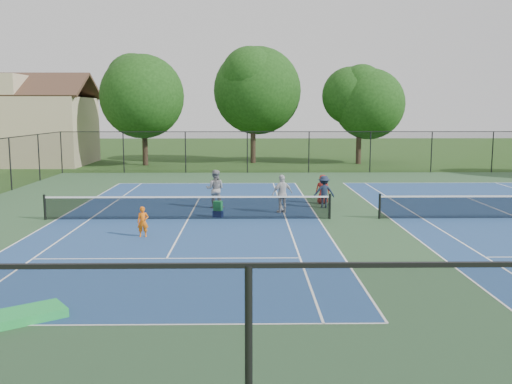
{
  "coord_description": "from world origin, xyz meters",
  "views": [
    {
      "loc": [
        -4.51,
        -23.5,
        4.53
      ],
      "look_at": [
        -4.16,
        -1.0,
        1.3
      ],
      "focal_mm": 40.0,
      "sensor_mm": 36.0,
      "label": 1
    }
  ],
  "objects_px": {
    "tree_back_b": "(253,86)",
    "instructor": "(215,189)",
    "tree_back_c": "(360,99)",
    "ball_hopper": "(218,206)",
    "tree_back_a": "(144,92)",
    "bystander_a": "(282,194)",
    "child_player": "(143,222)",
    "bystander_b": "(324,192)",
    "bystander_c": "(323,189)",
    "clapboard_house": "(28,128)",
    "ball_crate": "(218,214)"
  },
  "relations": [
    {
      "from": "tree_back_b",
      "to": "bystander_b",
      "type": "xyz_separation_m",
      "value": [
        3.08,
        -23.19,
        -5.84
      ]
    },
    {
      "from": "tree_back_b",
      "to": "clapboard_house",
      "type": "xyz_separation_m",
      "value": [
        -19.0,
        -1.0,
        -3.5
      ]
    },
    {
      "from": "tree_back_b",
      "to": "ball_crate",
      "type": "height_order",
      "value": "tree_back_b"
    },
    {
      "from": "ball_crate",
      "to": "tree_back_b",
      "type": "bearing_deg",
      "value": 86.03
    },
    {
      "from": "tree_back_a",
      "to": "bystander_a",
      "type": "xyz_separation_m",
      "value": [
        10.04,
        -22.51,
        -5.18
      ]
    },
    {
      "from": "bystander_a",
      "to": "ball_hopper",
      "type": "distance_m",
      "value": 3.0
    },
    {
      "from": "bystander_c",
      "to": "ball_hopper",
      "type": "bearing_deg",
      "value": 31.97
    },
    {
      "from": "ball_hopper",
      "to": "tree_back_c",
      "type": "bearing_deg",
      "value": 66.26
    },
    {
      "from": "tree_back_b",
      "to": "bystander_b",
      "type": "bearing_deg",
      "value": -82.43
    },
    {
      "from": "tree_back_a",
      "to": "bystander_a",
      "type": "relative_size",
      "value": 5.33
    },
    {
      "from": "instructor",
      "to": "child_player",
      "type": "bearing_deg",
      "value": 74.99
    },
    {
      "from": "tree_back_b",
      "to": "ball_crate",
      "type": "xyz_separation_m",
      "value": [
        -1.77,
        -25.49,
        -6.45
      ]
    },
    {
      "from": "instructor",
      "to": "tree_back_a",
      "type": "bearing_deg",
      "value": -66.5
    },
    {
      "from": "child_player",
      "to": "bystander_b",
      "type": "xyz_separation_m",
      "value": [
        7.35,
        6.12,
        0.2
      ]
    },
    {
      "from": "tree_back_c",
      "to": "bystander_a",
      "type": "bearing_deg",
      "value": -108.69
    },
    {
      "from": "child_player",
      "to": "bystander_c",
      "type": "height_order",
      "value": "bystander_c"
    },
    {
      "from": "bystander_c",
      "to": "bystander_a",
      "type": "bearing_deg",
      "value": 46.34
    },
    {
      "from": "tree_back_b",
      "to": "tree_back_c",
      "type": "relative_size",
      "value": 1.19
    },
    {
      "from": "bystander_a",
      "to": "ball_hopper",
      "type": "bearing_deg",
      "value": -6.39
    },
    {
      "from": "tree_back_a",
      "to": "bystander_c",
      "type": "xyz_separation_m",
      "value": [
        12.17,
        -20.05,
        -5.32
      ]
    },
    {
      "from": "tree_back_a",
      "to": "instructor",
      "type": "distance_m",
      "value": 22.89
    },
    {
      "from": "bystander_a",
      "to": "ball_hopper",
      "type": "xyz_separation_m",
      "value": [
        -2.81,
        -0.98,
        -0.37
      ]
    },
    {
      "from": "bystander_c",
      "to": "instructor",
      "type": "bearing_deg",
      "value": 9.45
    },
    {
      "from": "ball_hopper",
      "to": "instructor",
      "type": "bearing_deg",
      "value": 95.96
    },
    {
      "from": "clapboard_house",
      "to": "bystander_a",
      "type": "bearing_deg",
      "value": -49.55
    },
    {
      "from": "bystander_c",
      "to": "ball_crate",
      "type": "xyz_separation_m",
      "value": [
        -4.94,
        -3.44,
        -0.58
      ]
    },
    {
      "from": "bystander_b",
      "to": "tree_back_c",
      "type": "bearing_deg",
      "value": -106.4
    },
    {
      "from": "tree_back_c",
      "to": "clapboard_house",
      "type": "distance_m",
      "value": 28.1
    },
    {
      "from": "tree_back_b",
      "to": "tree_back_c",
      "type": "distance_m",
      "value": 9.12
    },
    {
      "from": "tree_back_c",
      "to": "ball_hopper",
      "type": "relative_size",
      "value": 20.51
    },
    {
      "from": "bystander_b",
      "to": "bystander_c",
      "type": "relative_size",
      "value": 1.05
    },
    {
      "from": "instructor",
      "to": "clapboard_house",
      "type": "bearing_deg",
      "value": -47.31
    },
    {
      "from": "instructor",
      "to": "ball_crate",
      "type": "distance_m",
      "value": 2.44
    },
    {
      "from": "child_player",
      "to": "instructor",
      "type": "height_order",
      "value": "instructor"
    },
    {
      "from": "instructor",
      "to": "bystander_c",
      "type": "xyz_separation_m",
      "value": [
        5.18,
        1.13,
        -0.18
      ]
    },
    {
      "from": "bystander_a",
      "to": "bystander_c",
      "type": "bearing_deg",
      "value": -156.3
    },
    {
      "from": "bystander_a",
      "to": "bystander_c",
      "type": "relative_size",
      "value": 1.2
    },
    {
      "from": "tree_back_c",
      "to": "child_player",
      "type": "bearing_deg",
      "value": -115.11
    },
    {
      "from": "clapboard_house",
      "to": "bystander_b",
      "type": "distance_m",
      "value": 31.4
    },
    {
      "from": "tree_back_c",
      "to": "bystander_c",
      "type": "relative_size",
      "value": 5.84
    },
    {
      "from": "tree_back_a",
      "to": "ball_hopper",
      "type": "distance_m",
      "value": 25.2
    },
    {
      "from": "bystander_a",
      "to": "ball_hopper",
      "type": "height_order",
      "value": "bystander_a"
    },
    {
      "from": "tree_back_b",
      "to": "bystander_a",
      "type": "bearing_deg",
      "value": -87.56
    },
    {
      "from": "bystander_b",
      "to": "ball_hopper",
      "type": "relative_size",
      "value": 3.69
    },
    {
      "from": "tree_back_b",
      "to": "instructor",
      "type": "relative_size",
      "value": 5.59
    },
    {
      "from": "tree_back_b",
      "to": "tree_back_c",
      "type": "bearing_deg",
      "value": -6.34
    },
    {
      "from": "child_player",
      "to": "instructor",
      "type": "distance_m",
      "value": 6.54
    },
    {
      "from": "tree_back_a",
      "to": "bystander_b",
      "type": "relative_size",
      "value": 6.06
    },
    {
      "from": "bystander_b",
      "to": "ball_crate",
      "type": "bearing_deg",
      "value": 23.85
    },
    {
      "from": "tree_back_b",
      "to": "ball_hopper",
      "type": "xyz_separation_m",
      "value": [
        -1.77,
        -25.49,
        -6.11
      ]
    }
  ]
}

